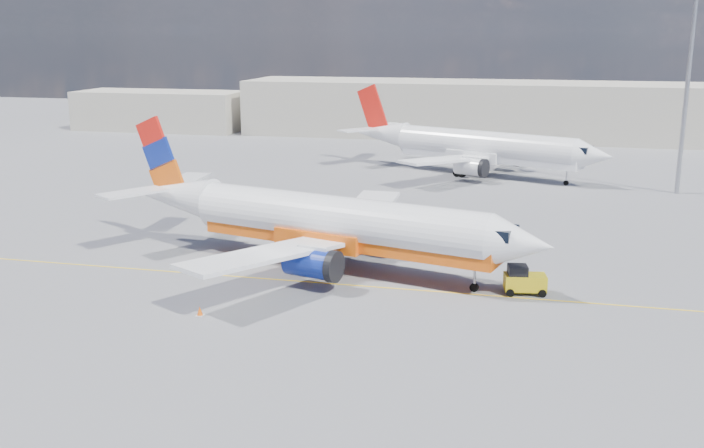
% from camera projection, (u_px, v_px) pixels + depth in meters
% --- Properties ---
extents(ground, '(240.00, 240.00, 0.00)m').
position_uv_depth(ground, '(299.00, 298.00, 46.01)').
color(ground, slate).
rests_on(ground, ground).
extents(taxi_line, '(70.00, 0.15, 0.01)m').
position_uv_depth(taxi_line, '(314.00, 282.00, 48.84)').
color(taxi_line, yellow).
rests_on(taxi_line, ground).
extents(terminal_main, '(70.00, 14.00, 8.00)m').
position_uv_depth(terminal_main, '(482.00, 109.00, 114.74)').
color(terminal_main, '#BDB5A3').
rests_on(terminal_main, ground).
extents(terminal_annex, '(26.00, 10.00, 6.00)m').
position_uv_depth(terminal_annex, '(161.00, 110.00, 123.39)').
color(terminal_annex, '#BDB5A3').
rests_on(terminal_annex, ground).
extents(main_jet, '(31.10, 23.76, 9.40)m').
position_uv_depth(main_jet, '(326.00, 222.00, 51.07)').
color(main_jet, white).
rests_on(main_jet, ground).
extents(second_jet, '(30.14, 22.75, 9.25)m').
position_uv_depth(second_jet, '(477.00, 147.00, 84.36)').
color(second_jet, white).
rests_on(second_jet, ground).
extents(gse_tug, '(2.63, 1.88, 1.74)m').
position_uv_depth(gse_tug, '(524.00, 280.00, 46.61)').
color(gse_tug, black).
rests_on(gse_tug, ground).
extents(traffic_cone, '(0.38, 0.38, 0.53)m').
position_uv_depth(traffic_cone, '(200.00, 311.00, 43.09)').
color(traffic_cone, white).
rests_on(traffic_cone, ground).
extents(floodlight_mast, '(1.41, 1.41, 19.27)m').
position_uv_depth(floodlight_mast, '(689.00, 72.00, 72.69)').
color(floodlight_mast, '#97979F').
rests_on(floodlight_mast, ground).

